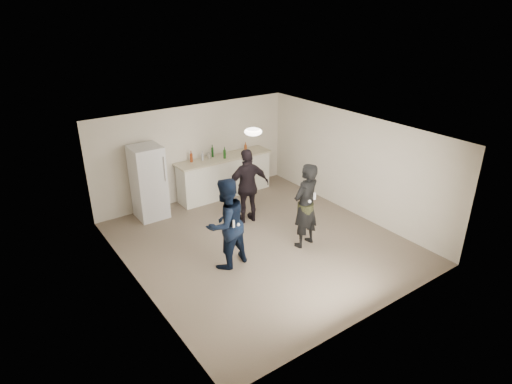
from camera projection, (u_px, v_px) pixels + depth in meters
floor at (261, 243)px, 9.41m from camera, size 6.00×6.00×0.00m
ceiling at (262, 133)px, 8.39m from camera, size 6.00×6.00×0.00m
wall_back at (194, 153)px, 11.14m from camera, size 6.00×0.00×6.00m
wall_front at (374, 254)px, 6.66m from camera, size 6.00×0.00×6.00m
wall_left at (134, 228)px, 7.46m from camera, size 0.00×6.00×6.00m
wall_right at (353, 164)px, 10.35m from camera, size 0.00×6.00×6.00m
counter at (225, 177)px, 11.56m from camera, size 2.60×0.56×1.05m
counter_top at (224, 158)px, 11.34m from camera, size 2.68×0.64×0.04m
fridge at (149, 182)px, 10.22m from camera, size 0.70×0.70×1.80m
fridge_handle at (164, 169)px, 9.93m from camera, size 0.02×0.02×0.60m
ceiling_dome at (253, 132)px, 8.64m from camera, size 0.36×0.36×0.16m
shaker at (209, 156)px, 11.15m from camera, size 0.08×0.08×0.17m
man at (226, 224)px, 8.26m from camera, size 1.01×0.84×1.85m
woman at (306, 206)px, 8.97m from camera, size 0.75×0.56×1.87m
camo_shorts at (305, 209)px, 9.01m from camera, size 0.34×0.34×0.28m
spectator at (248, 186)px, 10.00m from camera, size 1.13×0.64×1.81m
remote_man at (234, 224)px, 8.01m from camera, size 0.04×0.04×0.15m
nunchuk_man at (238, 225)px, 8.12m from camera, size 0.07×0.07×0.07m
remote_woman at (314, 196)px, 8.66m from camera, size 0.04×0.04×0.15m
nunchuk_woman at (310, 201)px, 8.67m from camera, size 0.07×0.07×0.07m
bottle_cluster at (217, 154)px, 11.23m from camera, size 1.66×0.34×0.25m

